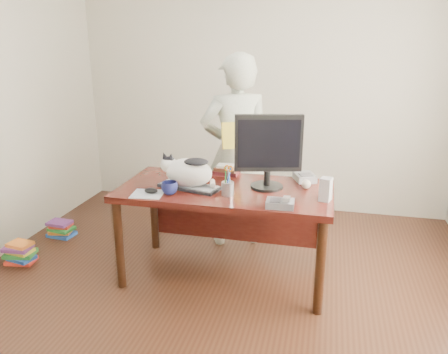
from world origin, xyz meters
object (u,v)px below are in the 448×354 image
cat (187,171)px  coffee_mug (170,188)px  pen_cup (228,187)px  calculator (305,177)px  speaker (326,189)px  book_pile_b (61,229)px  book_pile_a (20,253)px  phone (281,203)px  mouse (151,191)px  baseball (306,184)px  keyboard (189,186)px  monitor (268,148)px  desk (228,202)px  book_stack (227,170)px  person (236,152)px

cat → coffee_mug: size_ratio=3.92×
pen_cup → calculator: size_ratio=0.97×
speaker → book_pile_b: (-2.46, 0.46, -0.76)m
book_pile_a → cat: bearing=4.9°
phone → calculator: 0.63m
coffee_mug → calculator: coffee_mug is taller
mouse → baseball: bearing=12.1°
keyboard → mouse: bearing=-127.7°
pen_cup → coffee_mug: pen_cup is taller
baseball → book_pile_b: baseball is taller
monitor → phone: (0.14, -0.35, -0.29)m
mouse → coffee_mug: bearing=2.1°
pen_cup → baseball: size_ratio=3.19×
keyboard → coffee_mug: coffee_mug is taller
desk → mouse: 0.62m
book_stack → speaker: bearing=-22.3°
coffee_mug → baseball: coffee_mug is taller
pen_cup → book_stack: size_ratio=1.01×
speaker → book_pile_b: speaker is taller
pen_cup → calculator: pen_cup is taller
phone → person: (-0.51, 0.94, 0.09)m
person → book_stack: bearing=64.2°
monitor → coffee_mug: bearing=-170.6°
keyboard → calculator: bearing=39.5°
book_pile_a → keyboard: bearing=4.8°
keyboard → book_stack: book_stack is taller
keyboard → pen_cup: 0.33m
phone → baseball: phone is taller
phone → person: person is taller
phone → book_pile_a: 2.31m
desk → pen_cup: 0.32m
desk → monitor: monitor is taller
keyboard → coffee_mug: bearing=-107.0°
phone → calculator: (0.12, 0.62, -0.00)m
phone → keyboard: bearing=159.9°
book_stack → book_pile_a: (-1.68, -0.54, -0.70)m
monitor → speaker: (0.43, -0.16, -0.23)m
mouse → speaker: size_ratio=0.66×
desk → book_stack: 0.33m
desk → speaker: (0.74, -0.18, 0.23)m
coffee_mug → calculator: size_ratio=0.50×
pen_cup → book_pile_a: (-1.81, -0.04, -0.73)m
person → cat: bearing=49.5°
cat → keyboard: bearing=8.4°
phone → book_pile_b: bearing=160.8°
keyboard → person: (0.20, 0.72, 0.10)m
phone → person: size_ratio=0.11×
pen_cup → mouse: pen_cup is taller
speaker → person: (-0.80, 0.75, 0.03)m
speaker → calculator: size_ratio=0.70×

